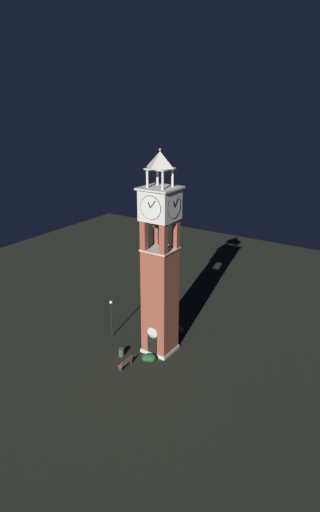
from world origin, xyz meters
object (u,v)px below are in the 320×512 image
at_px(clock_tower, 160,271).
at_px(trash_bin, 121,352).
at_px(park_bench, 126,363).
at_px(lamp_post, 111,312).

relative_size(clock_tower, trash_bin, 24.69).
bearing_deg(clock_tower, trash_bin, -130.47).
bearing_deg(clock_tower, park_bench, -103.22).
bearing_deg(lamp_post, trash_bin, -37.76).
xyz_separation_m(clock_tower, trash_bin, (-2.55, -2.99, -8.06)).
distance_m(clock_tower, trash_bin, 8.97).
relative_size(lamp_post, trash_bin, 5.19).
height_order(park_bench, lamp_post, lamp_post).
distance_m(park_bench, trash_bin, 2.02).
bearing_deg(park_bench, clock_tower, 76.78).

